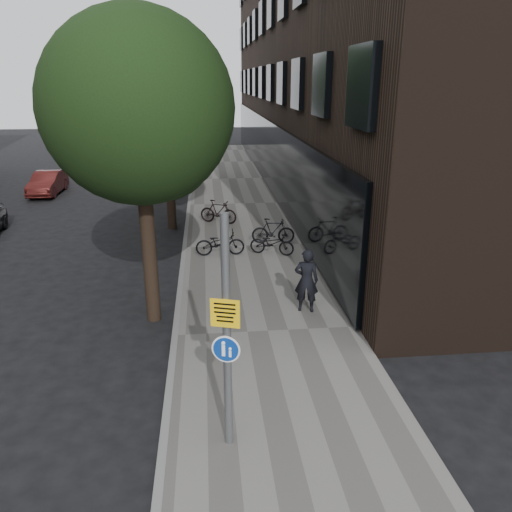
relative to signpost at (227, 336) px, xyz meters
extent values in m
plane|color=black|center=(0.89, 0.52, -2.14)|extent=(120.00, 120.00, 0.00)
cube|color=slate|center=(1.14, 10.52, -2.08)|extent=(4.50, 60.00, 0.12)
cube|color=slate|center=(-1.11, 10.52, -2.07)|extent=(0.15, 60.00, 0.13)
cube|color=black|center=(9.39, 22.52, 6.86)|extent=(12.00, 40.00, 18.00)
cylinder|color=black|center=(-1.71, 5.02, -0.54)|extent=(0.36, 0.36, 3.20)
sphere|color=black|center=(-1.71, 5.02, 3.16)|extent=(4.40, 4.40, 4.40)
sphere|color=black|center=(-1.31, 5.82, 2.16)|extent=(2.64, 2.64, 2.64)
cylinder|color=black|center=(-1.71, 13.52, -0.54)|extent=(0.36, 0.36, 3.20)
sphere|color=black|center=(-1.71, 13.52, 3.16)|extent=(5.00, 5.00, 5.00)
sphere|color=black|center=(-1.31, 14.32, 2.16)|extent=(3.00, 3.00, 3.00)
cylinder|color=black|center=(-1.71, 22.52, -0.54)|extent=(0.36, 0.36, 3.20)
sphere|color=black|center=(-1.71, 22.52, 3.16)|extent=(5.00, 5.00, 5.00)
sphere|color=black|center=(-1.31, 23.32, 2.16)|extent=(3.00, 3.00, 3.00)
cylinder|color=#595B5E|center=(0.00, 0.00, -0.02)|extent=(0.13, 0.13, 3.99)
cube|color=#DBA80B|center=(0.00, 0.00, 0.42)|extent=(0.45, 0.16, 0.46)
cylinder|color=navy|center=(0.00, 0.00, -0.20)|extent=(0.39, 0.13, 0.41)
cylinder|color=white|center=(0.00, 0.00, -0.20)|extent=(0.45, 0.15, 0.46)
imported|color=black|center=(2.27, 4.88, -1.16)|extent=(0.70, 0.55, 1.72)
imported|color=black|center=(1.97, 9.45, -1.60)|extent=(1.66, 1.08, 0.82)
imported|color=black|center=(2.18, 10.70, -1.54)|extent=(1.64, 0.63, 0.96)
imported|color=black|center=(0.17, 9.56, -1.57)|extent=(1.70, 0.62, 0.89)
imported|color=black|center=(0.24, 13.69, -1.52)|extent=(1.69, 1.13, 0.99)
imported|color=#571B18|center=(-8.80, 20.87, -1.52)|extent=(1.32, 3.74, 1.23)
imported|color=black|center=(-7.42, 29.89, -1.57)|extent=(2.04, 4.05, 1.13)
camera|label=1|loc=(-0.25, -6.92, 3.77)|focal=35.00mm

